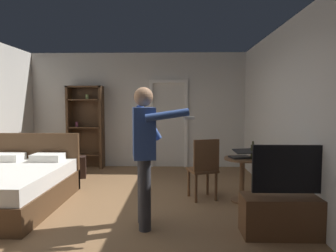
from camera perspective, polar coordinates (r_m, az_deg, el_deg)
ground_plane at (r=4.46m, az=-11.16°, el=-16.04°), size 6.92×6.92×0.00m
wall_back at (r=7.35m, az=-5.77°, el=3.04°), size 5.45×0.12×2.78m
wall_right at (r=4.43m, az=24.47°, el=1.93°), size 0.12×6.53×2.78m
doorway_frame at (r=7.22m, az=0.12°, el=1.69°), size 0.93×0.08×2.13m
bed at (r=5.17m, az=-28.61°, el=-10.15°), size 1.61×2.05×1.02m
bookshelf at (r=7.41m, az=-15.54°, el=0.37°), size 0.85×0.32×1.97m
tv_flatscreen at (r=3.87m, az=22.84°, el=-14.74°), size 1.17×0.40×1.07m
side_table at (r=4.86m, az=14.08°, el=-8.69°), size 0.56×0.56×0.70m
laptop at (r=4.76m, az=14.03°, el=-5.43°), size 0.40×0.40×0.15m
bottle_on_table at (r=4.75m, az=16.02°, el=-4.72°), size 0.06×0.06×0.27m
wooden_chair at (r=4.82m, az=6.95°, el=-7.74°), size 0.53×0.53×0.99m
person_blue_shirt at (r=3.69m, az=-4.51°, el=-3.80°), size 0.79×0.64×1.75m
suitcase_dark at (r=6.56m, az=-18.18°, el=-7.58°), size 0.65×0.43×0.45m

